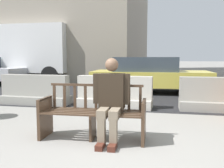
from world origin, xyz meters
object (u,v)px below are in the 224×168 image
Objects in this scene: delivery_truck at (17,51)px; street_bench at (93,115)px; seated_person at (111,98)px; jersey_barrier_right at (221,97)px; car_taxi_near at (149,75)px; jersey_barrier_left at (35,92)px; jersey_barrier_centre at (115,95)px.

street_bench is at bearing -51.47° from delivery_truck.
seated_person is at bearing -50.41° from delivery_truck.
jersey_barrier_right is at bearing 47.65° from street_bench.
street_bench is 0.38× the size of car_taxi_near.
delivery_truck reaches higher than seated_person.
jersey_barrier_left is 0.46× the size of car_taxi_near.
street_bench is at bearing -95.33° from car_taxi_near.
delivery_truck reaches higher than car_taxi_near.
delivery_truck is (-6.83, 6.14, 1.35)m from jersey_barrier_centre.
jersey_barrier_right is 0.29× the size of delivery_truck.
jersey_barrier_centre is at bearing 0.61° from jersey_barrier_left.
street_bench is 0.84× the size of jersey_barrier_centre.
jersey_barrier_right is at bearing 1.81° from jersey_barrier_centre.
delivery_truck is (-7.32, 8.85, 1.00)m from seated_person.
jersey_barrier_right is at bearing 1.26° from jersey_barrier_left.
delivery_truck is at bearing 138.03° from jersey_barrier_centre.
car_taxi_near is (3.03, 3.14, 0.35)m from jersey_barrier_left.
street_bench is 11.33m from delivery_truck.
street_bench is 0.25× the size of delivery_truck.
jersey_barrier_centre is 1.00× the size of jersey_barrier_left.
jersey_barrier_centre is at bearing 93.90° from street_bench.
jersey_barrier_left is 5.00m from jersey_barrier_right.
jersey_barrier_right is (2.50, 2.74, -0.06)m from street_bench.
seated_person is at bearing -79.77° from jersey_barrier_centre.
seated_person is 2.77m from jersey_barrier_centre.
delivery_truck is at bearing 126.21° from jersey_barrier_left.
seated_person is at bearing -128.18° from jersey_barrier_right.
car_taxi_near reaches higher than jersey_barrier_right.
jersey_barrier_centre is (-0.49, 2.71, -0.35)m from seated_person.
street_bench is at bearing 171.43° from seated_person.
jersey_barrier_left is at bearing 136.27° from seated_person.
delivery_truck is (-7.55, 3.03, 1.00)m from car_taxi_near.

